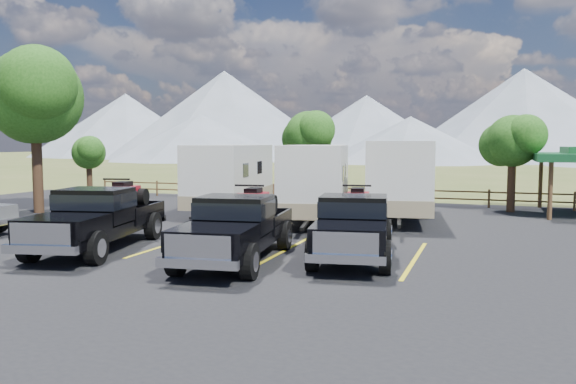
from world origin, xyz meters
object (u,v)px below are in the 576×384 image
(rig_right, at_px, (354,224))
(trailer_right, at_px, (399,179))
(rig_center, at_px, (238,226))
(tree_big_nw, at_px, (34,97))
(person_a, at_px, (59,221))
(trailer_center, at_px, (317,182))
(rig_left, at_px, (99,216))
(trailer_left, at_px, (231,178))

(rig_right, relative_size, trailer_right, 0.64)
(rig_center, bearing_deg, trailer_right, 66.08)
(tree_big_nw, bearing_deg, person_a, -42.94)
(tree_big_nw, xyz_separation_m, person_a, (7.54, -7.02, -4.70))
(rig_right, bearing_deg, trailer_right, 80.78)
(rig_right, height_order, trailer_right, trailer_right)
(tree_big_nw, xyz_separation_m, rig_center, (13.78, -6.89, -4.55))
(rig_center, distance_m, person_a, 6.25)
(rig_right, xyz_separation_m, person_a, (-9.25, -1.76, -0.14))
(rig_center, relative_size, trailer_center, 0.69)
(rig_left, bearing_deg, trailer_center, 49.48)
(rig_right, relative_size, person_a, 3.74)
(trailer_right, bearing_deg, tree_big_nw, -176.98)
(trailer_left, xyz_separation_m, trailer_right, (7.84, 0.64, 0.09))
(trailer_left, bearing_deg, rig_left, -99.44)
(trailer_left, bearing_deg, person_a, -107.40)
(rig_right, bearing_deg, trailer_left, 124.84)
(rig_left, distance_m, trailer_left, 9.63)
(trailer_left, height_order, person_a, trailer_left)
(trailer_left, relative_size, person_a, 5.53)
(rig_left, bearing_deg, tree_big_nw, 131.14)
(tree_big_nw, height_order, trailer_center, tree_big_nw)
(rig_left, distance_m, trailer_right, 12.94)
(rig_right, height_order, trailer_center, trailer_center)
(rig_left, xyz_separation_m, person_a, (-1.38, -0.26, -0.19))
(trailer_left, distance_m, trailer_right, 7.87)
(rig_center, relative_size, person_a, 3.80)
(rig_right, relative_size, trailer_left, 0.68)
(rig_left, height_order, trailer_right, trailer_right)
(rig_left, xyz_separation_m, trailer_center, (4.63, 8.42, 0.66))
(rig_right, bearing_deg, rig_center, -160.74)
(tree_big_nw, relative_size, rig_left, 1.15)
(rig_right, distance_m, trailer_center, 7.67)
(tree_big_nw, distance_m, rig_left, 12.07)
(trailer_center, height_order, trailer_right, trailer_right)
(rig_center, bearing_deg, person_a, 173.41)
(tree_big_nw, height_order, rig_right, tree_big_nw)
(rig_center, xyz_separation_m, trailer_right, (3.01, 10.37, 0.79))
(rig_left, bearing_deg, trailer_left, 78.11)
(trailer_left, relative_size, trailer_right, 0.95)
(rig_center, bearing_deg, trailer_left, 108.65)
(trailer_left, distance_m, person_a, 10.00)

